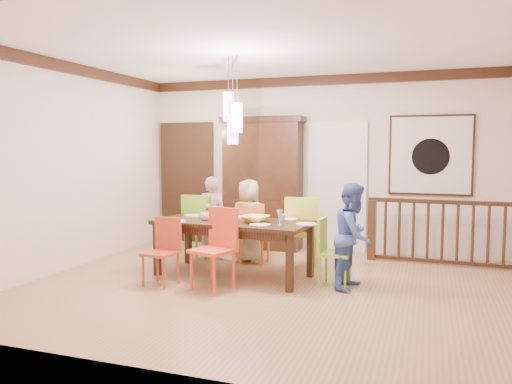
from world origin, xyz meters
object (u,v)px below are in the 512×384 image
(dining_table, at_px, (233,227))
(chair_end_right, at_px, (336,248))
(chair_far_left, at_px, (202,223))
(china_hutch, at_px, (262,183))
(person_end_right, at_px, (354,236))
(person_far_left, at_px, (212,218))
(person_far_mid, at_px, (249,221))
(balustrade, at_px, (442,231))

(dining_table, distance_m, chair_end_right, 1.38)
(dining_table, relative_size, chair_far_left, 2.09)
(chair_far_left, xyz_separation_m, china_hutch, (0.54, 1.27, 0.54))
(chair_far_left, relative_size, china_hutch, 0.46)
(dining_table, relative_size, person_end_right, 1.65)
(chair_end_right, relative_size, person_end_right, 0.65)
(chair_far_left, bearing_deg, person_far_left, -121.09)
(person_far_mid, bearing_deg, balustrade, -164.12)
(chair_end_right, xyz_separation_m, person_far_left, (-2.06, 0.85, 0.16))
(chair_end_right, distance_m, person_far_mid, 1.71)
(balustrade, relative_size, person_far_mid, 1.73)
(chair_end_right, distance_m, person_end_right, 0.28)
(chair_end_right, relative_size, china_hutch, 0.37)
(chair_far_left, distance_m, person_far_left, 0.19)
(dining_table, bearing_deg, chair_far_left, 144.17)
(chair_end_right, distance_m, china_hutch, 2.62)
(dining_table, height_order, china_hutch, china_hutch)
(person_far_left, bearing_deg, china_hutch, -117.65)
(person_far_left, bearing_deg, chair_far_left, 53.37)
(person_far_mid, bearing_deg, china_hutch, -81.44)
(china_hutch, bearing_deg, balustrade, -6.83)
(china_hutch, bearing_deg, person_far_mid, -82.24)
(person_end_right, bearing_deg, chair_far_left, 82.15)
(chair_far_left, distance_m, chair_end_right, 2.26)
(dining_table, xyz_separation_m, balustrade, (2.65, 1.60, -0.16))
(china_hutch, height_order, person_far_mid, china_hutch)
(china_hutch, xyz_separation_m, person_far_mid, (0.15, -1.09, -0.50))
(china_hutch, bearing_deg, dining_table, -82.92)
(chair_far_left, height_order, person_far_mid, person_far_mid)
(person_far_left, bearing_deg, dining_table, 123.51)
(dining_table, distance_m, person_end_right, 1.59)
(chair_end_right, relative_size, person_far_mid, 0.67)
(dining_table, bearing_deg, person_end_right, 4.00)
(chair_far_left, height_order, balustrade, chair_far_left)
(chair_far_left, distance_m, china_hutch, 1.48)
(dining_table, height_order, chair_far_left, chair_far_left)
(person_end_right, bearing_deg, person_far_left, 78.01)
(person_far_mid, height_order, person_end_right, person_end_right)
(balustrade, bearing_deg, chair_end_right, -126.12)
(person_far_mid, bearing_deg, person_end_right, 152.73)
(dining_table, relative_size, person_far_left, 1.67)
(balustrade, bearing_deg, person_end_right, -120.62)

